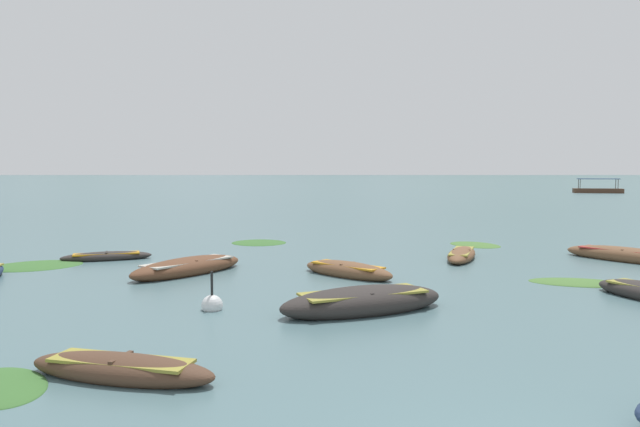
{
  "coord_description": "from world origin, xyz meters",
  "views": [
    {
      "loc": [
        -1.98,
        -4.81,
        3.21
      ],
      "look_at": [
        -2.98,
        27.44,
        0.92
      ],
      "focal_mm": 31.89,
      "sensor_mm": 36.0,
      "label": 1
    }
  ],
  "objects_px": {
    "rowboat_4": "(107,257)",
    "rowboat_9": "(348,270)",
    "rowboat_10": "(363,302)",
    "rowboat_5": "(121,369)",
    "rowboat_8": "(462,255)",
    "rowboat_1": "(626,256)",
    "ferry_0": "(598,190)",
    "rowboat_2": "(188,267)",
    "mooring_buoy": "(212,305)"
  },
  "relations": [
    {
      "from": "rowboat_4",
      "to": "rowboat_9",
      "type": "distance_m",
      "value": 9.37
    },
    {
      "from": "rowboat_9",
      "to": "rowboat_10",
      "type": "bearing_deg",
      "value": -86.48
    },
    {
      "from": "rowboat_5",
      "to": "rowboat_8",
      "type": "height_order",
      "value": "rowboat_8"
    },
    {
      "from": "rowboat_1",
      "to": "ferry_0",
      "type": "relative_size",
      "value": 0.55
    },
    {
      "from": "rowboat_2",
      "to": "rowboat_4",
      "type": "bearing_deg",
      "value": 144.06
    },
    {
      "from": "rowboat_5",
      "to": "rowboat_2",
      "type": "bearing_deg",
      "value": 98.61
    },
    {
      "from": "rowboat_4",
      "to": "rowboat_8",
      "type": "relative_size",
      "value": 0.87
    },
    {
      "from": "rowboat_10",
      "to": "ferry_0",
      "type": "xyz_separation_m",
      "value": [
        41.8,
        80.87,
        0.22
      ]
    },
    {
      "from": "rowboat_9",
      "to": "rowboat_10",
      "type": "relative_size",
      "value": 0.75
    },
    {
      "from": "rowboat_9",
      "to": "ferry_0",
      "type": "xyz_separation_m",
      "value": [
        42.09,
        76.27,
        0.27
      ]
    },
    {
      "from": "rowboat_8",
      "to": "rowboat_10",
      "type": "bearing_deg",
      "value": -116.17
    },
    {
      "from": "rowboat_9",
      "to": "rowboat_2",
      "type": "bearing_deg",
      "value": 177.12
    },
    {
      "from": "rowboat_8",
      "to": "rowboat_2",
      "type": "bearing_deg",
      "value": -160.26
    },
    {
      "from": "rowboat_2",
      "to": "rowboat_8",
      "type": "bearing_deg",
      "value": 19.74
    },
    {
      "from": "rowboat_2",
      "to": "rowboat_1",
      "type": "bearing_deg",
      "value": 11.29
    },
    {
      "from": "rowboat_1",
      "to": "rowboat_4",
      "type": "xyz_separation_m",
      "value": [
        -19.14,
        -0.33,
        -0.07
      ]
    },
    {
      "from": "ferry_0",
      "to": "rowboat_4",
      "type": "bearing_deg",
      "value": -124.82
    },
    {
      "from": "rowboat_8",
      "to": "rowboat_9",
      "type": "height_order",
      "value": "rowboat_9"
    },
    {
      "from": "rowboat_1",
      "to": "rowboat_4",
      "type": "relative_size",
      "value": 1.28
    },
    {
      "from": "rowboat_10",
      "to": "mooring_buoy",
      "type": "xyz_separation_m",
      "value": [
        -3.55,
        0.06,
        -0.12
      ]
    },
    {
      "from": "rowboat_10",
      "to": "rowboat_9",
      "type": "bearing_deg",
      "value": 93.52
    },
    {
      "from": "rowboat_2",
      "to": "rowboat_5",
      "type": "xyz_separation_m",
      "value": [
        1.41,
        -9.29,
        -0.05
      ]
    },
    {
      "from": "rowboat_4",
      "to": "rowboat_8",
      "type": "xyz_separation_m",
      "value": [
        13.21,
        0.65,
        0.03
      ]
    },
    {
      "from": "rowboat_5",
      "to": "rowboat_8",
      "type": "bearing_deg",
      "value": 57.65
    },
    {
      "from": "rowboat_2",
      "to": "rowboat_9",
      "type": "xyz_separation_m",
      "value": [
        5.1,
        -0.26,
        -0.03
      ]
    },
    {
      "from": "rowboat_5",
      "to": "rowboat_9",
      "type": "bearing_deg",
      "value": 67.75
    },
    {
      "from": "ferry_0",
      "to": "mooring_buoy",
      "type": "distance_m",
      "value": 92.67
    },
    {
      "from": "rowboat_2",
      "to": "ferry_0",
      "type": "relative_size",
      "value": 0.55
    },
    {
      "from": "rowboat_4",
      "to": "rowboat_9",
      "type": "bearing_deg",
      "value": -18.63
    },
    {
      "from": "rowboat_1",
      "to": "rowboat_9",
      "type": "relative_size",
      "value": 1.3
    },
    {
      "from": "rowboat_2",
      "to": "ferry_0",
      "type": "xyz_separation_m",
      "value": [
        47.19,
        76.01,
        0.24
      ]
    },
    {
      "from": "rowboat_2",
      "to": "rowboat_10",
      "type": "height_order",
      "value": "rowboat_10"
    },
    {
      "from": "rowboat_5",
      "to": "rowboat_9",
      "type": "relative_size",
      "value": 1.02
    },
    {
      "from": "mooring_buoy",
      "to": "rowboat_8",
      "type": "bearing_deg",
      "value": 47.13
    },
    {
      "from": "mooring_buoy",
      "to": "rowboat_10",
      "type": "bearing_deg",
      "value": -0.97
    },
    {
      "from": "rowboat_10",
      "to": "mooring_buoy",
      "type": "relative_size",
      "value": 4.02
    },
    {
      "from": "rowboat_2",
      "to": "rowboat_8",
      "type": "distance_m",
      "value": 10.03
    },
    {
      "from": "rowboat_2",
      "to": "rowboat_8",
      "type": "height_order",
      "value": "rowboat_2"
    },
    {
      "from": "rowboat_4",
      "to": "rowboat_10",
      "type": "relative_size",
      "value": 0.76
    },
    {
      "from": "rowboat_5",
      "to": "rowboat_10",
      "type": "relative_size",
      "value": 0.77
    },
    {
      "from": "rowboat_4",
      "to": "mooring_buoy",
      "type": "height_order",
      "value": "mooring_buoy"
    },
    {
      "from": "rowboat_9",
      "to": "ferry_0",
      "type": "height_order",
      "value": "ferry_0"
    },
    {
      "from": "ferry_0",
      "to": "rowboat_8",
      "type": "bearing_deg",
      "value": -117.47
    },
    {
      "from": "rowboat_1",
      "to": "rowboat_2",
      "type": "height_order",
      "value": "rowboat_2"
    },
    {
      "from": "rowboat_1",
      "to": "rowboat_8",
      "type": "relative_size",
      "value": 1.12
    },
    {
      "from": "rowboat_4",
      "to": "mooring_buoy",
      "type": "relative_size",
      "value": 3.07
    },
    {
      "from": "rowboat_5",
      "to": "ferry_0",
      "type": "distance_m",
      "value": 96.81
    },
    {
      "from": "rowboat_1",
      "to": "rowboat_5",
      "type": "xyz_separation_m",
      "value": [
        -13.96,
        -12.36,
        -0.05
      ]
    },
    {
      "from": "rowboat_2",
      "to": "rowboat_10",
      "type": "bearing_deg",
      "value": -42.06
    },
    {
      "from": "rowboat_2",
      "to": "rowboat_4",
      "type": "xyz_separation_m",
      "value": [
        -3.77,
        2.73,
        -0.08
      ]
    }
  ]
}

